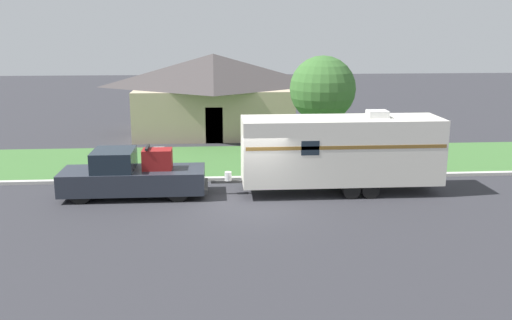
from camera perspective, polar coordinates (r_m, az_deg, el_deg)
The scene contains 8 objects.
ground_plane at distance 21.65m, azimuth -0.05°, elevation -4.58°, with size 120.00×120.00×0.00m, color #2D2D33.
curb_strip at distance 25.22m, azimuth -0.67°, elevation -1.82°, with size 80.00×0.30×0.14m.
lawn_strip at distance 28.76m, azimuth -1.12°, elevation -0.04°, with size 80.00×7.00×0.03m.
house_across_street at distance 36.07m, azimuth -4.26°, elevation 6.77°, with size 10.22×7.38×4.97m.
pickup_truck at distance 23.12m, azimuth -12.32°, elevation -1.56°, with size 5.74×2.02×2.02m.
travel_trailer at distance 23.23m, azimuth 8.49°, elevation 1.01°, with size 9.24×2.24×3.35m.
mailbox at distance 26.04m, azimuth -9.68°, elevation 0.62°, with size 0.48×0.20×1.32m.
tree_in_yard at distance 27.88m, azimuth 6.67°, elevation 7.06°, with size 3.19×3.19×5.27m.
Camera 1 is at (-1.50, -20.55, 6.63)m, focal length 40.00 mm.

